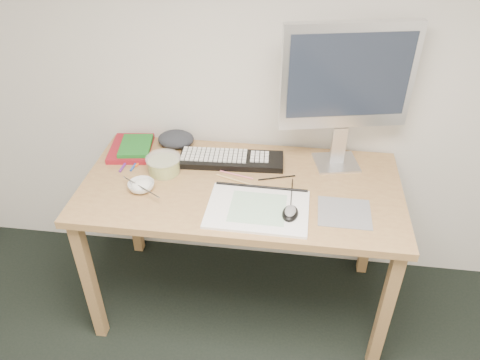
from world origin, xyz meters
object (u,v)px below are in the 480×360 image
object	(u,v)px
rice_bowl	(141,186)
keyboard	(231,160)
sketchpad	(258,209)
monitor	(347,81)
desk	(241,199)

from	to	relation	value
rice_bowl	keyboard	bearing A→B (deg)	36.77
sketchpad	monitor	bearing A→B (deg)	51.33
keyboard	monitor	bearing A→B (deg)	3.63
monitor	rice_bowl	xyz separation A→B (m)	(-0.84, -0.32, -0.39)
sketchpad	monitor	world-z (taller)	monitor
sketchpad	rice_bowl	distance (m)	0.52
keyboard	rice_bowl	size ratio (longest dim) A/B	4.27
desk	sketchpad	xyz separation A→B (m)	(0.09, -0.17, 0.09)
desk	keyboard	size ratio (longest dim) A/B	2.89
rice_bowl	monitor	bearing A→B (deg)	20.87
desk	rice_bowl	bearing A→B (deg)	-167.27
monitor	rice_bowl	size ratio (longest dim) A/B	5.80
monitor	rice_bowl	world-z (taller)	monitor
sketchpad	desk	bearing A→B (deg)	119.11
keyboard	monitor	world-z (taller)	monitor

